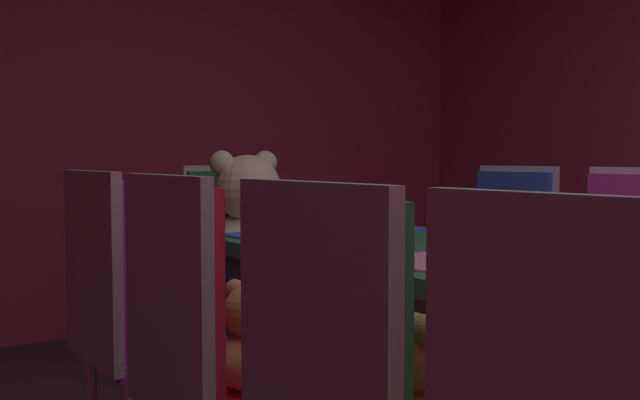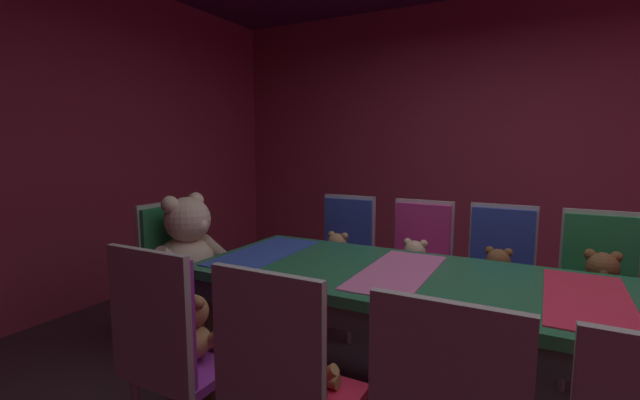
# 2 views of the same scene
# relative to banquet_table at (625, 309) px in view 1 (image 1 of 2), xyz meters

# --- Properties ---
(wall_back) EXTENTS (5.20, 0.12, 2.80)m
(wall_back) POSITION_rel_banquet_table_xyz_m (0.00, 3.20, 0.74)
(wall_back) COLOR #99334C
(wall_back) RESTS_ON ground_plane
(banquet_table) EXTENTS (0.90, 2.84, 0.75)m
(banquet_table) POSITION_rel_banquet_table_xyz_m (0.00, 0.00, 0.00)
(banquet_table) COLOR #26724C
(banquet_table) RESTS_ON ground_plane
(teddy_left_2) EXTENTS (0.24, 0.31, 0.29)m
(teddy_left_2) POSITION_rel_banquet_table_xyz_m (-0.73, -0.03, -0.07)
(teddy_left_2) COLOR olive
(teddy_left_2) RESTS_ON chair_left_2
(chair_left_3) EXTENTS (0.42, 0.41, 0.98)m
(chair_left_3) POSITION_rel_banquet_table_xyz_m (-0.88, 0.52, -0.06)
(chair_left_3) COLOR red
(chair_left_3) RESTS_ON ground_plane
(teddy_left_3) EXTENTS (0.22, 0.28, 0.27)m
(teddy_left_3) POSITION_rel_banquet_table_xyz_m (-0.74, 0.52, -0.08)
(teddy_left_3) COLOR #9E7247
(teddy_left_3) RESTS_ON chair_left_3
(chair_left_4) EXTENTS (0.42, 0.41, 0.98)m
(chair_left_4) POSITION_rel_banquet_table_xyz_m (-0.87, 1.07, -0.06)
(chair_left_4) COLOR purple
(chair_left_4) RESTS_ON ground_plane
(teddy_left_4) EXTENTS (0.24, 0.31, 0.29)m
(teddy_left_4) POSITION_rel_banquet_table_xyz_m (-0.72, 1.07, -0.07)
(teddy_left_4) COLOR #9E7247
(teddy_left_4) RESTS_ON chair_left_4
(chair_right_3) EXTENTS (0.42, 0.41, 0.98)m
(chair_right_3) POSITION_rel_banquet_table_xyz_m (0.86, 0.51, -0.06)
(chair_right_3) COLOR #CC338C
(chair_right_3) RESTS_ON ground_plane
(teddy_right_3) EXTENTS (0.24, 0.31, 0.29)m
(teddy_right_3) POSITION_rel_banquet_table_xyz_m (0.71, 0.51, -0.07)
(teddy_right_3) COLOR beige
(teddy_right_3) RESTS_ON chair_right_3
(chair_right_4) EXTENTS (0.42, 0.41, 0.98)m
(chair_right_4) POSITION_rel_banquet_table_xyz_m (0.86, 1.08, -0.06)
(chair_right_4) COLOR #2D47B2
(chair_right_4) RESTS_ON ground_plane
(teddy_right_4) EXTENTS (0.23, 0.30, 0.28)m
(teddy_right_4) POSITION_rel_banquet_table_xyz_m (0.72, 1.08, -0.08)
(teddy_right_4) COLOR tan
(teddy_right_4) RESTS_ON chair_right_4
(throne_chair) EXTENTS (0.41, 0.42, 0.98)m
(throne_chair) POSITION_rel_banquet_table_xyz_m (0.00, 1.97, -0.06)
(throne_chair) COLOR #268C4C
(throne_chair) RESTS_ON ground_plane
(king_teddy_bear) EXTENTS (0.63, 0.49, 0.59)m
(king_teddy_bear) POSITION_rel_banquet_table_xyz_m (0.00, 1.80, 0.05)
(king_teddy_bear) COLOR beige
(king_teddy_bear) RESTS_ON throne_chair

